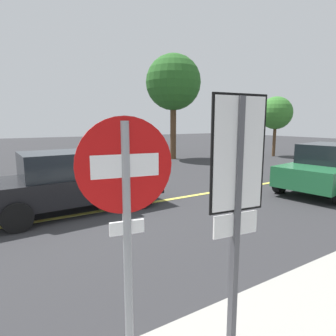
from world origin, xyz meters
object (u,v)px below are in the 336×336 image
car_green_far_lane (328,168)px  car_black_mid_road (74,181)px  speed_limit_sign (237,185)px  tree_left_verge (173,83)px  tree_centre_verge (276,113)px  stop_sign (127,211)px

car_green_far_lane → car_black_mid_road: bearing=163.5°
speed_limit_sign → tree_left_verge: bearing=59.5°
speed_limit_sign → car_green_far_lane: size_ratio=0.59×
car_black_mid_road → car_green_far_lane: bearing=-16.5°
speed_limit_sign → car_green_far_lane: bearing=24.0°
car_black_mid_road → tree_centre_verge: (14.54, 5.22, 2.11)m
car_green_far_lane → stop_sign: bearing=-160.0°
speed_limit_sign → tree_left_verge: tree_left_verge is taller
tree_left_verge → tree_centre_verge: bearing=-20.0°
stop_sign → speed_limit_sign: bearing=-19.3°
tree_centre_verge → car_black_mid_road: bearing=-160.3°
car_black_mid_road → tree_centre_verge: size_ratio=1.12×
speed_limit_sign → car_green_far_lane: 8.44m
stop_sign → tree_left_verge: size_ratio=0.37×
car_green_far_lane → tree_centre_verge: size_ratio=1.07×
tree_left_verge → tree_centre_verge: (6.62, -2.40, -1.77)m
car_green_far_lane → tree_left_verge: tree_left_verge is taller
speed_limit_sign → car_black_mid_road: speed_limit_sign is taller
speed_limit_sign → car_green_far_lane: speed_limit_sign is taller
stop_sign → car_green_far_lane: stop_sign is taller
stop_sign → car_black_mid_road: (0.80, 5.40, -0.81)m
stop_sign → tree_centre_verge: bearing=34.7°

